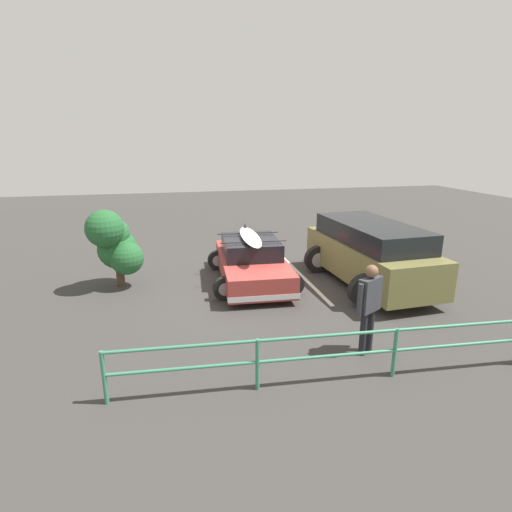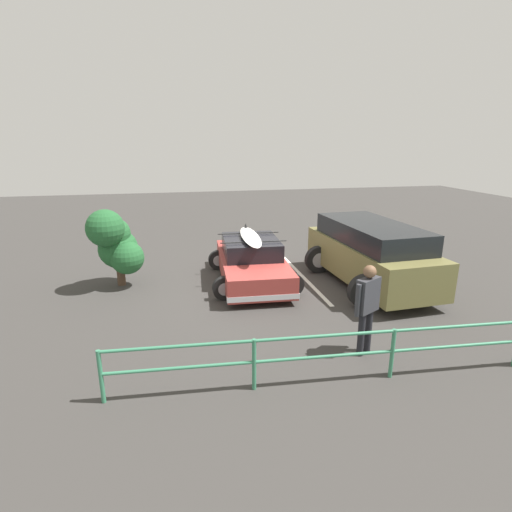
{
  "view_description": "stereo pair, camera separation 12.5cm",
  "coord_description": "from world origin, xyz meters",
  "px_view_note": "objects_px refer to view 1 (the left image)",
  "views": [
    {
      "loc": [
        2.42,
        10.7,
        4.04
      ],
      "look_at": [
        0.09,
        0.37,
        0.95
      ],
      "focal_mm": 28.0,
      "sensor_mm": 36.0,
      "label": 1
    },
    {
      "loc": [
        2.29,
        10.73,
        4.04
      ],
      "look_at": [
        0.09,
        0.37,
        0.95
      ],
      "focal_mm": 28.0,
      "sensor_mm": 36.0,
      "label": 2
    }
  ],
  "objects_px": {
    "person_bystander": "(369,301)",
    "suv_car": "(369,252)",
    "sedan_car": "(251,261)",
    "bush_near_left": "(115,243)"
  },
  "relations": [
    {
      "from": "person_bystander",
      "to": "suv_car",
      "type": "bearing_deg",
      "value": -118.1
    },
    {
      "from": "sedan_car",
      "to": "suv_car",
      "type": "xyz_separation_m",
      "value": [
        -3.23,
        1.0,
        0.35
      ]
    },
    {
      "from": "suv_car",
      "to": "bush_near_left",
      "type": "height_order",
      "value": "bush_near_left"
    },
    {
      "from": "person_bystander",
      "to": "bush_near_left",
      "type": "xyz_separation_m",
      "value": [
        5.1,
        -4.9,
        0.2
      ]
    },
    {
      "from": "sedan_car",
      "to": "bush_near_left",
      "type": "relative_size",
      "value": 1.88
    },
    {
      "from": "suv_car",
      "to": "person_bystander",
      "type": "height_order",
      "value": "suv_car"
    },
    {
      "from": "sedan_car",
      "to": "bush_near_left",
      "type": "distance_m",
      "value": 3.85
    },
    {
      "from": "suv_car",
      "to": "person_bystander",
      "type": "distance_m",
      "value": 4.05
    },
    {
      "from": "sedan_car",
      "to": "person_bystander",
      "type": "height_order",
      "value": "person_bystander"
    },
    {
      "from": "suv_car",
      "to": "bush_near_left",
      "type": "bearing_deg",
      "value": -10.71
    }
  ]
}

